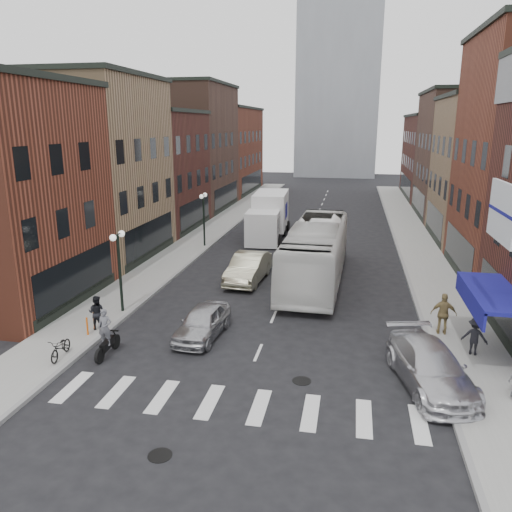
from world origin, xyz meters
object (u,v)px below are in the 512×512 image
at_px(billboard_sign, 505,214).
at_px(ped_right_b, 444,314).
at_px(streetlamp_near, 119,257).
at_px(sedan_left_near, 203,322).
at_px(curb_car, 430,367).
at_px(ped_left_solo, 97,312).
at_px(transit_bus, 316,252).
at_px(bike_rack, 91,324).
at_px(ped_right_a, 475,336).
at_px(sedan_left_far, 248,268).
at_px(motorcycle_rider, 106,334).
at_px(box_truck, 269,216).
at_px(parked_bicycle, 61,347).
at_px(streetlamp_far, 204,209).

xyz_separation_m(billboard_sign, ped_right_b, (-0.94, 3.61, -5.06)).
height_order(streetlamp_near, sedan_left_near, streetlamp_near).
height_order(curb_car, ped_left_solo, ped_left_solo).
bearing_deg(sedan_left_near, transit_bus, 69.24).
bearing_deg(bike_rack, streetlamp_near, 85.76).
xyz_separation_m(sedan_left_near, ped_right_a, (11.23, 0.14, 0.23)).
height_order(billboard_sign, ped_left_solo, billboard_sign).
height_order(bike_rack, ped_right_b, ped_right_b).
bearing_deg(sedan_left_far, transit_bus, 15.83).
distance_m(motorcycle_rider, transit_bus, 13.88).
distance_m(streetlamp_near, box_truck, 18.66).
bearing_deg(billboard_sign, bike_rack, 177.17).
xyz_separation_m(billboard_sign, bike_rack, (-16.19, 0.80, -5.58)).
distance_m(sedan_left_far, ped_right_a, 13.61).
distance_m(motorcycle_rider, parked_bicycle, 1.78).
bearing_deg(streetlamp_near, curb_car, -17.90).
distance_m(sedan_left_near, curb_car, 9.55).
relative_size(bike_rack, ped_left_solo, 0.51).
height_order(transit_bus, ped_right_b, transit_bus).
xyz_separation_m(motorcycle_rider, ped_right_b, (13.57, 4.58, 0.13)).
bearing_deg(ped_right_a, billboard_sign, 108.70).
xyz_separation_m(streetlamp_far, sedan_left_far, (5.02, -7.65, -2.08)).
xyz_separation_m(billboard_sign, ped_left_solo, (-16.08, 1.19, -5.20)).
relative_size(bike_rack, curb_car, 0.15).
height_order(streetlamp_far, ped_right_b, streetlamp_far).
distance_m(streetlamp_near, ped_right_a, 16.16).
height_order(streetlamp_near, sedan_left_far, streetlamp_near).
xyz_separation_m(box_truck, ped_right_a, (11.70, -19.91, -0.87)).
xyz_separation_m(bike_rack, sedan_left_far, (5.22, 9.05, 0.28)).
xyz_separation_m(motorcycle_rider, parked_bicycle, (-1.57, -0.73, -0.37)).
relative_size(billboard_sign, ped_right_a, 2.41).
bearing_deg(parked_bicycle, bike_rack, 85.66).
height_order(motorcycle_rider, ped_right_a, motorcycle_rider).
distance_m(sedan_left_near, parked_bicycle, 5.83).
bearing_deg(motorcycle_rider, ped_right_b, 12.78).
bearing_deg(parked_bicycle, streetlamp_far, 83.07).
xyz_separation_m(sedan_left_far, ped_right_b, (10.03, -6.24, 0.25)).
distance_m(billboard_sign, sedan_left_far, 15.67).
height_order(streetlamp_near, parked_bicycle, streetlamp_near).
bearing_deg(streetlamp_far, transit_bus, -37.27).
distance_m(ped_right_a, ped_right_b, 2.09).
bearing_deg(transit_bus, streetlamp_far, 144.37).
height_order(streetlamp_far, bike_rack, streetlamp_far).
relative_size(billboard_sign, ped_right_b, 2.00).
height_order(box_truck, transit_bus, box_truck).
height_order(bike_rack, sedan_left_far, sedan_left_far).
height_order(transit_bus, curb_car, transit_bus).
xyz_separation_m(billboard_sign, streetlamp_far, (-15.99, 17.50, -3.22)).
xyz_separation_m(box_truck, motorcycle_rider, (-2.77, -22.61, -0.85)).
bearing_deg(billboard_sign, ped_left_solo, 175.75).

